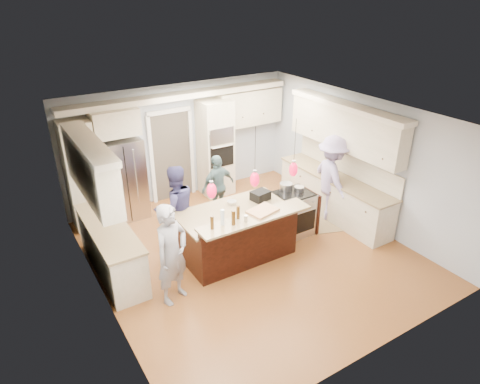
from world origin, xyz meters
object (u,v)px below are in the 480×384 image
object	(u,v)px
kitchen_island	(237,232)
island_range	(293,213)
refrigerator	(122,179)
person_far_left	(176,209)
person_bar_end	(172,254)

from	to	relation	value
kitchen_island	island_range	xyz separation A→B (m)	(1.41, 0.08, -0.03)
refrigerator	person_far_left	world-z (taller)	refrigerator
kitchen_island	person_far_left	world-z (taller)	person_far_left
refrigerator	kitchen_island	xyz separation A→B (m)	(1.30, -2.57, -0.41)
refrigerator	island_range	distance (m)	3.71
kitchen_island	person_far_left	size ratio (longest dim) A/B	1.22
person_bar_end	island_range	bearing A→B (deg)	-11.90
kitchen_island	person_bar_end	distance (m)	1.66
refrigerator	person_bar_end	bearing A→B (deg)	-94.03
refrigerator	person_far_left	bearing A→B (deg)	-75.66
refrigerator	kitchen_island	size ratio (longest dim) A/B	0.86
island_range	person_bar_end	distance (m)	3.02
kitchen_island	person_bar_end	world-z (taller)	person_bar_end
person_bar_end	person_far_left	xyz separation A→B (m)	(0.67, 1.36, -0.00)
person_bar_end	person_far_left	distance (m)	1.51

